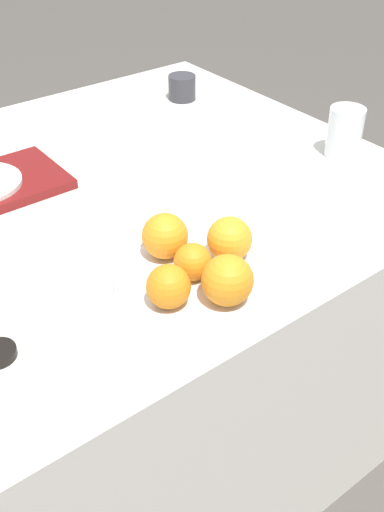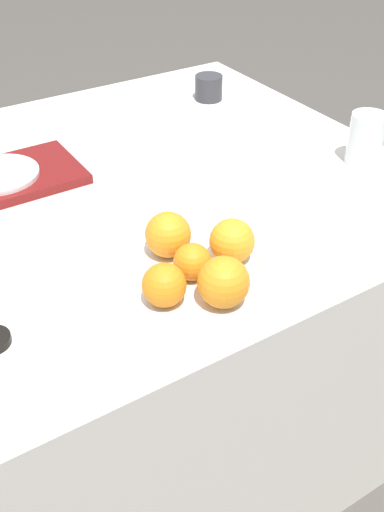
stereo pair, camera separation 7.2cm
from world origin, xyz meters
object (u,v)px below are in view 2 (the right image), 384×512
orange_4 (224,282)px  orange_1 (164,285)px  cup_0 (209,88)px  water_glass (366,139)px  orange_3 (232,241)px  fruit_platter (192,276)px  orange_0 (168,235)px  orange_2 (192,262)px

orange_4 → orange_1: bearing=147.6°
cup_0 → water_glass: bearing=-79.9°
orange_3 → orange_4: 0.11m
fruit_platter → water_glass: 0.57m
orange_4 → cup_0: (0.46, 0.73, -0.02)m
orange_4 → water_glass: water_glass is taller
orange_0 → cup_0: size_ratio=1.07×
orange_3 → orange_2: bearing=-176.5°
fruit_platter → orange_4: orange_4 is taller
orange_1 → orange_3: 0.16m
orange_4 → water_glass: bearing=23.7°
orange_4 → cup_0: bearing=57.9°
water_glass → fruit_platter: bearing=-164.4°
orange_2 → cup_0: (0.47, 0.65, -0.01)m
orange_3 → water_glass: (0.47, 0.16, 0.01)m
orange_0 → orange_1: orange_0 is taller
orange_3 → water_glass: size_ratio=0.68×
orange_2 → orange_3: size_ratio=0.81×
water_glass → cup_0: (-0.09, 0.49, -0.02)m
orange_0 → orange_4: bearing=-87.8°
orange_2 → orange_3: 0.08m
orange_2 → water_glass: bearing=16.1°
orange_2 → cup_0: 0.80m
orange_0 → cup_0: orange_0 is taller
cup_0 → fruit_platter: bearing=-125.6°
orange_2 → orange_4: size_ratio=0.77×
fruit_platter → orange_4: (0.00, -0.09, 0.04)m
water_glass → orange_2: bearing=-163.9°
orange_4 → water_glass: size_ratio=0.72×
orange_0 → cup_0: (0.47, 0.58, -0.02)m
orange_4 → orange_2: bearing=94.4°
orange_1 → cup_0: 0.87m
orange_0 → orange_2: orange_0 is taller
orange_0 → orange_3: 0.11m
orange_4 → water_glass: (0.55, 0.24, 0.00)m
orange_1 → orange_2: bearing=23.6°
water_glass → cup_0: size_ratio=1.53×
fruit_platter → orange_2: 0.04m
cup_0 → orange_0: bearing=-129.0°
orange_3 → fruit_platter: bearing=178.8°
orange_2 → fruit_platter: bearing=60.7°
orange_1 → orange_2: (0.07, 0.03, -0.00)m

